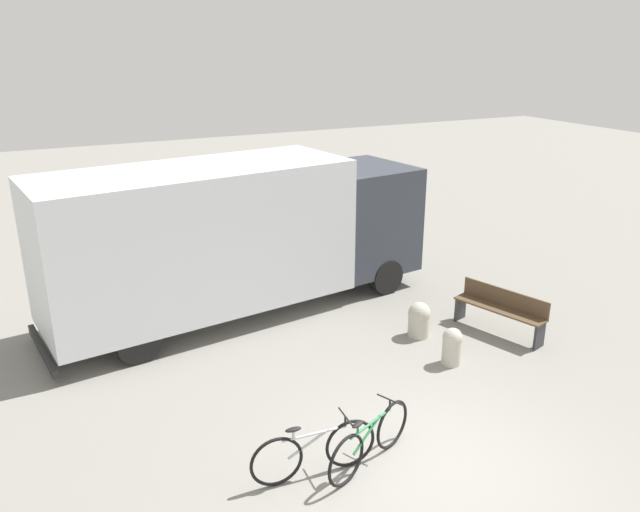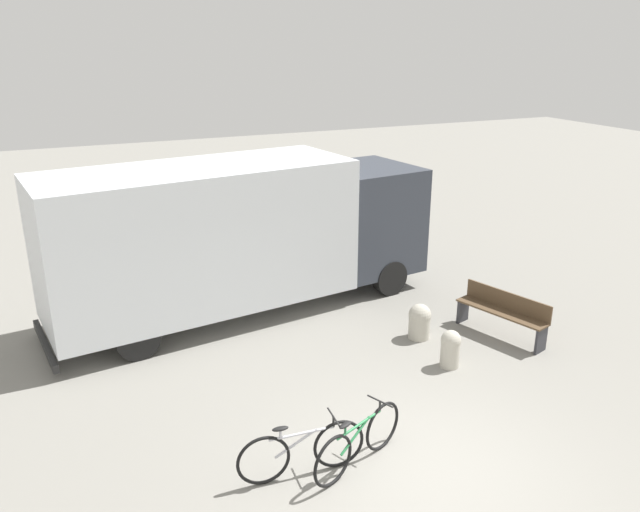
{
  "view_description": "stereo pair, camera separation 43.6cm",
  "coord_description": "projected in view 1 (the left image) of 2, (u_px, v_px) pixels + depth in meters",
  "views": [
    {
      "loc": [
        -4.52,
        -5.62,
        5.53
      ],
      "look_at": [
        0.34,
        4.26,
        1.66
      ],
      "focal_mm": 35.0,
      "sensor_mm": 36.0,
      "label": 1
    },
    {
      "loc": [
        -4.13,
        -5.8,
        5.53
      ],
      "look_at": [
        0.34,
        4.26,
        1.66
      ],
      "focal_mm": 35.0,
      "sensor_mm": 36.0,
      "label": 2
    }
  ],
  "objects": [
    {
      "name": "ground_plane",
      "position": [
        435.0,
        467.0,
        8.47
      ],
      "size": [
        60.0,
        60.0,
        0.0
      ],
      "primitive_type": "plane",
      "color": "gray"
    },
    {
      "name": "bollard_near_bench",
      "position": [
        452.0,
        345.0,
        11.05
      ],
      "size": [
        0.35,
        0.35,
        0.69
      ],
      "color": "#B2AD9E",
      "rests_on": "ground"
    },
    {
      "name": "delivery_truck",
      "position": [
        237.0,
        233.0,
        12.77
      ],
      "size": [
        8.41,
        3.27,
        3.19
      ],
      "rotation": [
        0.0,
        0.0,
        0.13
      ],
      "color": "silver",
      "rests_on": "ground"
    },
    {
      "name": "bollard_far_bench",
      "position": [
        419.0,
        319.0,
        12.09
      ],
      "size": [
        0.44,
        0.44,
        0.7
      ],
      "color": "#B2AD9E",
      "rests_on": "ground"
    },
    {
      "name": "park_bench",
      "position": [
        501.0,
        308.0,
        12.21
      ],
      "size": [
        0.93,
        1.9,
        0.88
      ],
      "rotation": [
        0.0,
        0.0,
        1.87
      ],
      "color": "brown",
      "rests_on": "ground"
    },
    {
      "name": "bicycle_middle",
      "position": [
        370.0,
        440.0,
        8.41
      ],
      "size": [
        1.64,
        0.75,
        0.81
      ],
      "rotation": [
        0.0,
        0.0,
        0.4
      ],
      "color": "black",
      "rests_on": "ground"
    },
    {
      "name": "bicycle_near",
      "position": [
        314.0,
        451.0,
        8.2
      ],
      "size": [
        1.76,
        0.44,
        0.81
      ],
      "rotation": [
        0.0,
        0.0,
        -0.08
      ],
      "color": "black",
      "rests_on": "ground"
    }
  ]
}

